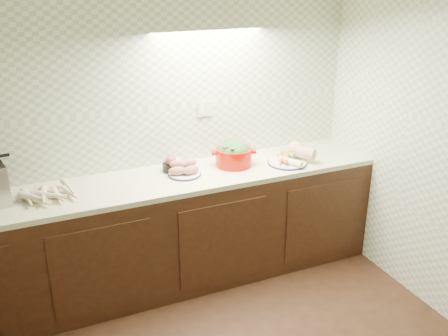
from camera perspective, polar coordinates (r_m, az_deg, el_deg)
name	(u,v)px	position (r m, az deg, el deg)	size (l,w,h in m)	color
room	(238,153)	(2.14, 1.65, 1.75)	(3.60, 3.60, 2.60)	black
counter	(80,322)	(3.15, -16.09, -16.54)	(3.60, 3.60, 0.90)	black
parsnip_pile	(52,194)	(3.60, -19.02, -2.78)	(0.48, 0.43, 0.08)	beige
sweet_potato_plate	(184,169)	(3.79, -4.60, -0.16)	(0.26, 0.25, 0.12)	#1A2047
onion_bowl	(173,165)	(3.87, -5.86, 0.36)	(0.17, 0.17, 0.13)	black
dutch_oven	(234,154)	(3.95, 1.11, 1.64)	(0.37, 0.37, 0.20)	#A90C02
veg_plate	(291,155)	(4.09, 7.71, 1.52)	(0.41, 0.41, 0.15)	#1A2047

